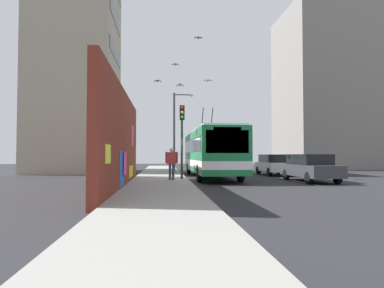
# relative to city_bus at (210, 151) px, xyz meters

# --- Properties ---
(ground_plane) EXTENTS (80.00, 80.00, 0.00)m
(ground_plane) POSITION_rel_city_bus_xyz_m (-2.66, 1.80, -1.78)
(ground_plane) COLOR #232326
(sidewalk_slab) EXTENTS (48.00, 3.20, 0.15)m
(sidewalk_slab) POSITION_rel_city_bus_xyz_m (-2.66, 3.40, -1.70)
(sidewalk_slab) COLOR gray
(sidewalk_slab) RESTS_ON ground_plane
(graffiti_wall) EXTENTS (13.03, 0.32, 4.47)m
(graffiti_wall) POSITION_rel_city_bus_xyz_m (-7.14, 5.15, 0.45)
(graffiti_wall) COLOR maroon
(graffiti_wall) RESTS_ON ground_plane
(building_far_left) EXTENTS (8.07, 6.88, 19.30)m
(building_far_left) POSITION_rel_city_bus_xyz_m (8.00, 11.00, 7.87)
(building_far_left) COLOR #9E937F
(building_far_left) RESTS_ON ground_plane
(building_far_right) EXTENTS (9.62, 9.13, 18.04)m
(building_far_right) POSITION_rel_city_bus_xyz_m (14.00, -15.20, 7.24)
(building_far_right) COLOR gray
(building_far_right) RESTS_ON ground_plane
(city_bus) EXTENTS (12.00, 2.65, 4.97)m
(city_bus) POSITION_rel_city_bus_xyz_m (0.00, 0.00, 0.00)
(city_bus) COLOR #19723F
(city_bus) RESTS_ON ground_plane
(parked_car_dark_gray) EXTENTS (4.87, 1.80, 1.58)m
(parked_car_dark_gray) POSITION_rel_city_bus_xyz_m (-4.03, -5.20, -0.94)
(parked_car_dark_gray) COLOR #38383D
(parked_car_dark_gray) RESTS_ON ground_plane
(parked_car_white) EXTENTS (4.25, 1.90, 1.58)m
(parked_car_white) POSITION_rel_city_bus_xyz_m (2.07, -5.20, -0.95)
(parked_car_white) COLOR white
(parked_car_white) RESTS_ON ground_plane
(pedestrian_at_curb) EXTENTS (0.24, 0.71, 1.79)m
(pedestrian_at_curb) POSITION_rel_city_bus_xyz_m (-3.97, 2.77, -0.56)
(pedestrian_at_curb) COLOR #2D3F59
(pedestrian_at_curb) RESTS_ON sidewalk_slab
(traffic_light) EXTENTS (0.49, 0.28, 4.30)m
(traffic_light) POSITION_rel_city_bus_xyz_m (-3.25, 2.15, 1.26)
(traffic_light) COLOR #2D382D
(traffic_light) RESTS_ON sidewalk_slab
(street_lamp) EXTENTS (0.44, 1.78, 6.84)m
(street_lamp) POSITION_rel_city_bus_xyz_m (6.48, 2.06, 2.29)
(street_lamp) COLOR #4C4C51
(street_lamp) RESTS_ON sidewalk_slab
(flying_pigeons) EXTENTS (4.35, 3.78, 3.25)m
(flying_pigeons) POSITION_rel_city_bus_xyz_m (0.20, 1.89, 5.65)
(flying_pigeons) COLOR slate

